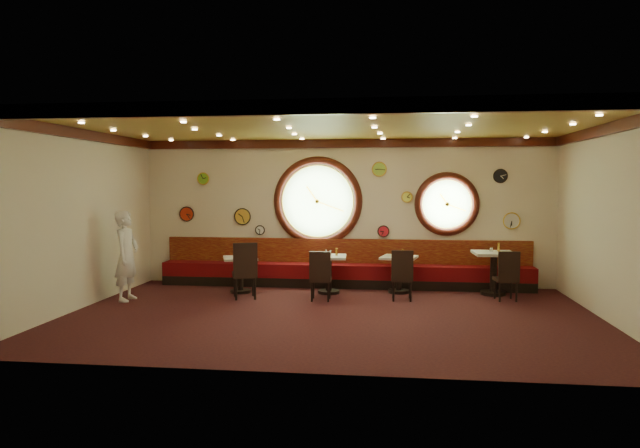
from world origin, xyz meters
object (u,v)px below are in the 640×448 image
Objects in this scene: chair_c at (402,272)px; condiment_a_salt at (235,254)px; chair_d at (507,273)px; table_a at (240,270)px; condiment_c_salt at (394,254)px; table_d at (494,268)px; table_b at (329,270)px; condiment_b_salt at (326,252)px; condiment_d_bottle at (499,247)px; waiter at (127,256)px; condiment_d_pepper at (492,250)px; condiment_b_bottle at (337,252)px; condiment_a_bottle at (246,252)px; chair_b at (320,273)px; condiment_c_bottle at (403,253)px; condiment_c_pepper at (401,254)px; condiment_d_salt at (490,250)px; condiment_a_pepper at (240,255)px; chair_a at (245,267)px; condiment_b_pepper at (330,253)px; table_c at (399,270)px.

chair_c is 6.42× the size of condiment_a_salt.
chair_d reaches higher than condiment_a_salt.
condiment_c_salt reaches higher than table_a.
table_d is 8.12× the size of condiment_c_salt.
table_a is at bearing 171.62° from chair_c.
condiment_b_salt is (-0.07, 0.09, 0.34)m from table_b.
table_a is 4.93× the size of condiment_d_bottle.
condiment_b_salt is at bearing -70.22° from waiter.
chair_c is 2.04m from condiment_d_pepper.
table_a is at bearing -172.83° from condiment_c_salt.
table_b is at bearing -172.53° from condiment_b_bottle.
condiment_a_bottle is at bearing -176.61° from table_d.
chair_b reaches higher than condiment_c_bottle.
table_d is at bearing 96.15° from chair_d.
table_a is at bearing 157.64° from chair_b.
condiment_d_bottle is at bearing -76.77° from waiter.
waiter reaches higher than condiment_c_salt.
condiment_d_bottle is at bearing 6.17° from condiment_c_pepper.
condiment_d_salt is 5.07m from condiment_a_pepper.
condiment_c_bottle is (0.03, 0.85, 0.26)m from chair_c.
waiter is at bearing 179.71° from chair_d.
condiment_d_pepper reaches higher than table_b.
table_b is at bearing -52.11° from condiment_b_salt.
table_b is 3.48m from condiment_d_bottle.
condiment_b_salt is 0.59× the size of condiment_a_bottle.
chair_a reaches higher than condiment_c_pepper.
waiter is (-3.79, -1.17, 0.03)m from condiment_b_pepper.
table_a is 6.01× the size of condiment_c_bottle.
condiment_b_bottle reaches higher than condiment_a_pepper.
chair_b is at bearing -161.99° from condiment_d_pepper.
condiment_d_salt is at bearing 25.40° from chair_c.
condiment_d_salt reaches higher than condiment_a_pepper.
table_b is 3.32m from table_d.
condiment_d_pepper is at bearing 1.71° from table_c.
condiment_b_pepper is 3.26m from condiment_d_pepper.
condiment_c_pepper is (1.54, 0.99, 0.26)m from chair_b.
table_a is at bearing 170.88° from chair_d.
condiment_a_bottle is (-3.19, 0.56, 0.27)m from chair_c.
condiment_d_salt is at bearing -6.86° from chair_a.
condiment_a_salt is at bearing -175.94° from condiment_c_pepper.
condiment_d_pepper is at bearing 5.24° from condiment_b_pepper.
condiment_b_salt is 3.90m from waiter.
condiment_c_salt is 1.26× the size of condiment_d_salt.
condiment_d_salt is 3.22m from condiment_b_pepper.
condiment_c_pepper reaches higher than table_c.
table_b is 9.11× the size of condiment_d_salt.
condiment_d_bottle reaches higher than table_a.
table_d is at bearing 5.07° from condiment_a_pepper.
chair_a is at bearing -167.50° from condiment_d_salt.
chair_d is 3.34m from condiment_b_bottle.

